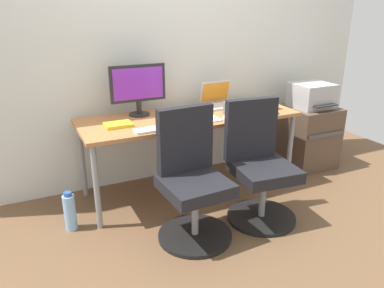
% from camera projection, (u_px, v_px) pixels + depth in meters
% --- Properties ---
extents(ground_plane, '(5.28, 5.28, 0.00)m').
position_uv_depth(ground_plane, '(190.00, 189.00, 3.46)').
color(ground_plane, brown).
extents(back_wall, '(4.40, 0.04, 2.60)m').
position_uv_depth(back_wall, '(170.00, 40.00, 3.37)').
color(back_wall, silver).
rests_on(back_wall, ground).
extents(desk, '(1.89, 0.68, 0.71)m').
position_uv_depth(desk, '(190.00, 122.00, 3.24)').
color(desk, '#B77542').
rests_on(desk, ground).
extents(office_chair_left, '(0.54, 0.54, 0.94)m').
position_uv_depth(office_chair_left, '(192.00, 181.00, 2.65)').
color(office_chair_left, black).
rests_on(office_chair_left, ground).
extents(office_chair_right, '(0.54, 0.54, 0.94)m').
position_uv_depth(office_chair_right, '(259.00, 167.00, 2.88)').
color(office_chair_right, black).
rests_on(office_chair_right, ground).
extents(side_cabinet, '(0.49, 0.51, 0.63)m').
position_uv_depth(side_cabinet, '(307.00, 136.00, 3.90)').
color(side_cabinet, brown).
rests_on(side_cabinet, ground).
extents(printer, '(0.38, 0.40, 0.24)m').
position_uv_depth(printer, '(312.00, 96.00, 3.75)').
color(printer, '#B7B7B7').
rests_on(printer, side_cabinet).
extents(water_bottle_on_floor, '(0.09, 0.09, 0.31)m').
position_uv_depth(water_bottle_on_floor, '(70.00, 212.00, 2.79)').
color(water_bottle_on_floor, '#8CBFF2').
rests_on(water_bottle_on_floor, ground).
extents(desktop_monitor, '(0.48, 0.18, 0.43)m').
position_uv_depth(desktop_monitor, '(138.00, 86.00, 3.14)').
color(desktop_monitor, '#262626').
rests_on(desktop_monitor, desk).
extents(open_laptop, '(0.31, 0.28, 0.22)m').
position_uv_depth(open_laptop, '(219.00, 100.00, 3.52)').
color(open_laptop, silver).
rests_on(open_laptop, desk).
extents(keyboard_by_monitor, '(0.34, 0.12, 0.02)m').
position_uv_depth(keyboard_by_monitor, '(156.00, 129.00, 2.83)').
color(keyboard_by_monitor, silver).
rests_on(keyboard_by_monitor, desk).
extents(keyboard_by_laptop, '(0.34, 0.12, 0.02)m').
position_uv_depth(keyboard_by_laptop, '(243.00, 117.00, 3.15)').
color(keyboard_by_laptop, silver).
rests_on(keyboard_by_laptop, desk).
extents(mouse_by_monitor, '(0.06, 0.10, 0.03)m').
position_uv_depth(mouse_by_monitor, '(253.00, 104.00, 3.55)').
color(mouse_by_monitor, '#515156').
rests_on(mouse_by_monitor, desk).
extents(mouse_by_laptop, '(0.06, 0.10, 0.03)m').
position_uv_depth(mouse_by_laptop, '(275.00, 112.00, 3.27)').
color(mouse_by_laptop, '#515156').
rests_on(mouse_by_laptop, desk).
extents(coffee_mug, '(0.08, 0.08, 0.09)m').
position_uv_depth(coffee_mug, '(274.00, 104.00, 3.40)').
color(coffee_mug, teal).
rests_on(coffee_mug, desk).
extents(pen_cup, '(0.07, 0.07, 0.10)m').
position_uv_depth(pen_cup, '(227.00, 108.00, 3.26)').
color(pen_cup, slate).
rests_on(pen_cup, desk).
extents(notebook, '(0.21, 0.15, 0.03)m').
position_uv_depth(notebook, '(118.00, 125.00, 2.92)').
color(notebook, yellow).
rests_on(notebook, desk).
extents(paper_pile, '(0.21, 0.30, 0.01)m').
position_uv_depth(paper_pile, '(204.00, 118.00, 3.13)').
color(paper_pile, white).
rests_on(paper_pile, desk).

